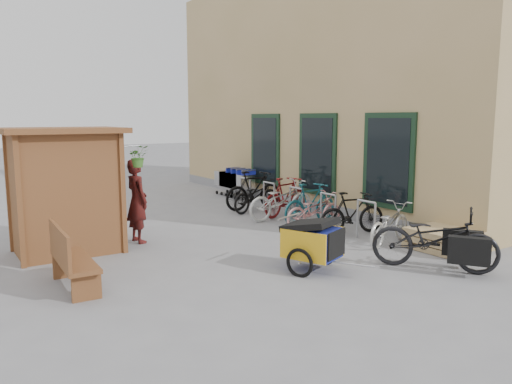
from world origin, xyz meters
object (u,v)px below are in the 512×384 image
pallet_stack (443,240)px  bike_5 (286,197)px  bike_4 (281,200)px  person_kiosk (137,201)px  child_trailer (313,241)px  bike_0 (389,224)px  bike_7 (254,190)px  cargo_bike (436,239)px  kiosk (60,173)px  shopping_carts (234,180)px  bike_6 (256,196)px  bike_2 (314,210)px  bike_3 (310,204)px  bike_1 (352,213)px  bench (69,257)px

pallet_stack → bike_5: size_ratio=0.69×
bike_4 → person_kiosk: bearing=94.8°
pallet_stack → person_kiosk: size_ratio=0.69×
child_trailer → bike_0: 2.52m
pallet_stack → bike_7: size_ratio=0.66×
person_kiosk → bike_7: size_ratio=0.96×
cargo_bike → person_kiosk: bearing=93.1°
child_trailer → cargo_bike: bearing=-54.9°
kiosk → shopping_carts: 7.58m
kiosk → bike_4: kiosk is taller
bike_7 → person_kiosk: bearing=114.2°
shopping_carts → cargo_bike: cargo_bike is taller
pallet_stack → bike_6: (-0.84, 5.43, 0.24)m
bike_2 → bike_3: (0.17, 0.36, 0.09)m
pallet_stack → bike_1: size_ratio=0.75×
person_kiosk → bike_3: (4.16, -0.59, -0.37)m
shopping_carts → bike_6: 2.72m
bench → bike_0: size_ratio=0.96×
bike_7 → shopping_carts: bearing=-17.3°
bench → bike_7: bearing=36.8°
bike_5 → bike_1: bearing=164.6°
bike_7 → kiosk: bearing=108.6°
child_trailer → kiosk: bearing=111.3°
kiosk → bike_6: bearing=16.0°
bike_1 → bike_5: bike_5 is taller
shopping_carts → pallet_stack: bearing=-90.0°
pallet_stack → bike_6: bike_6 is taller
bench → child_trailer: size_ratio=0.98×
kiosk → person_kiosk: 1.64m
bike_3 → bike_6: (-0.21, 2.10, -0.06)m
pallet_stack → bike_4: size_ratio=0.63×
shopping_carts → child_trailer: (-2.99, -7.60, -0.05)m
child_trailer → bike_1: bearing=10.7°
kiosk → bike_1: 6.15m
bike_3 → bike_7: size_ratio=0.92×
bench → bike_3: size_ratio=0.92×
cargo_bike → bike_6: (0.37, 6.16, -0.09)m
kiosk → bench: 2.47m
shopping_carts → bike_0: bearing=-94.2°
bike_1 → bike_7: 3.75m
pallet_stack → bike_5: bike_5 is taller
bike_5 → bike_6: size_ratio=1.01×
person_kiosk → bike_1: bearing=-120.3°
child_trailer → person_kiosk: bearing=95.0°
person_kiosk → bike_2: size_ratio=1.09×
pallet_stack → bike_0: 1.08m
kiosk → bench: size_ratio=1.60×
bike_7 → bike_2: bearing=178.1°
cargo_bike → person_kiosk: size_ratio=1.21×
cargo_bike → bike_3: 4.10m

